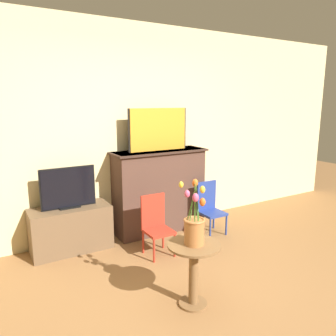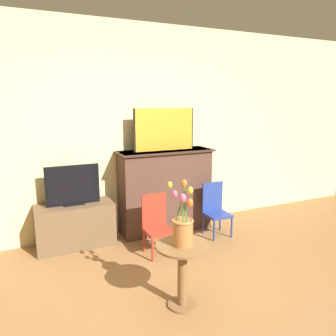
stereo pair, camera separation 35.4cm
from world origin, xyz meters
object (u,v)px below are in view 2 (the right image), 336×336
(tv_monitor, at_px, (73,186))
(chair_red, at_px, (157,223))
(chair_blue, at_px, (215,207))
(vase_tulips, at_px, (183,227))
(painting, at_px, (164,129))

(tv_monitor, bearing_deg, chair_red, -34.69)
(chair_blue, distance_m, vase_tulips, 1.68)
(chair_red, bearing_deg, tv_monitor, 145.31)
(vase_tulips, bearing_deg, chair_red, 79.24)
(painting, height_order, vase_tulips, painting)
(tv_monitor, bearing_deg, chair_blue, -12.69)
(chair_blue, bearing_deg, painting, 142.69)
(painting, distance_m, chair_red, 1.23)
(painting, height_order, chair_red, painting)
(painting, relative_size, chair_blue, 1.22)
(chair_blue, bearing_deg, vase_tulips, -132.19)
(tv_monitor, xyz_separation_m, chair_red, (0.83, -0.57, -0.39))
(painting, xyz_separation_m, chair_blue, (0.54, -0.41, -1.01))
(chair_red, xyz_separation_m, vase_tulips, (-0.20, -1.04, 0.35))
(painting, distance_m, tv_monitor, 1.34)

